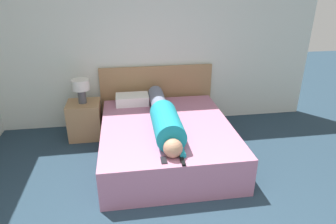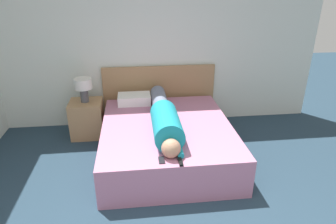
{
  "view_description": "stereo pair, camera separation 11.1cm",
  "coord_description": "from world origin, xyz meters",
  "px_view_note": "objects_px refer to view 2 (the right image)",
  "views": [
    {
      "loc": [
        -0.26,
        -1.21,
        2.25
      ],
      "look_at": [
        0.25,
        2.16,
        0.73
      ],
      "focal_mm": 32.0,
      "sensor_mm": 36.0,
      "label": 1
    },
    {
      "loc": [
        -0.15,
        -1.22,
        2.25
      ],
      "look_at": [
        0.25,
        2.16,
        0.73
      ],
      "focal_mm": 32.0,
      "sensor_mm": 36.0,
      "label": 2
    }
  ],
  "objects_px": {
    "bed": "(167,140)",
    "person_lying": "(164,118)",
    "pillow_near_headboard": "(134,99)",
    "table_lamp": "(83,86)",
    "cell_phone": "(162,160)",
    "nightstand": "(87,119)",
    "tv_remote": "(180,162)"
  },
  "relations": [
    {
      "from": "bed",
      "to": "table_lamp",
      "type": "xyz_separation_m",
      "value": [
        -1.15,
        0.74,
        0.57
      ]
    },
    {
      "from": "person_lying",
      "to": "table_lamp",
      "type": "bearing_deg",
      "value": 142.5
    },
    {
      "from": "nightstand",
      "to": "cell_phone",
      "type": "bearing_deg",
      "value": -57.89
    },
    {
      "from": "pillow_near_headboard",
      "to": "person_lying",
      "type": "bearing_deg",
      "value": -67.53
    },
    {
      "from": "bed",
      "to": "cell_phone",
      "type": "distance_m",
      "value": 0.89
    },
    {
      "from": "person_lying",
      "to": "pillow_near_headboard",
      "type": "height_order",
      "value": "person_lying"
    },
    {
      "from": "table_lamp",
      "to": "tv_remote",
      "type": "distance_m",
      "value": 2.06
    },
    {
      "from": "bed",
      "to": "person_lying",
      "type": "distance_m",
      "value": 0.4
    },
    {
      "from": "table_lamp",
      "to": "cell_phone",
      "type": "distance_m",
      "value": 1.9
    },
    {
      "from": "tv_remote",
      "to": "pillow_near_headboard",
      "type": "bearing_deg",
      "value": 105.04
    },
    {
      "from": "person_lying",
      "to": "cell_phone",
      "type": "bearing_deg",
      "value": -98.42
    },
    {
      "from": "bed",
      "to": "person_lying",
      "type": "height_order",
      "value": "person_lying"
    },
    {
      "from": "person_lying",
      "to": "tv_remote",
      "type": "height_order",
      "value": "person_lying"
    },
    {
      "from": "pillow_near_headboard",
      "to": "cell_phone",
      "type": "xyz_separation_m",
      "value": [
        0.26,
        -1.64,
        -0.07
      ]
    },
    {
      "from": "table_lamp",
      "to": "tv_remote",
      "type": "xyz_separation_m",
      "value": [
        1.19,
        -1.65,
        -0.32
      ]
    },
    {
      "from": "tv_remote",
      "to": "bed",
      "type": "bearing_deg",
      "value": 92.72
    },
    {
      "from": "tv_remote",
      "to": "cell_phone",
      "type": "xyz_separation_m",
      "value": [
        -0.19,
        0.06,
        -0.01
      ]
    },
    {
      "from": "nightstand",
      "to": "person_lying",
      "type": "relative_size",
      "value": 0.31
    },
    {
      "from": "nightstand",
      "to": "table_lamp",
      "type": "relative_size",
      "value": 1.56
    },
    {
      "from": "table_lamp",
      "to": "cell_phone",
      "type": "relative_size",
      "value": 2.78
    },
    {
      "from": "bed",
      "to": "pillow_near_headboard",
      "type": "height_order",
      "value": "pillow_near_headboard"
    },
    {
      "from": "nightstand",
      "to": "person_lying",
      "type": "height_order",
      "value": "person_lying"
    },
    {
      "from": "bed",
      "to": "nightstand",
      "type": "height_order",
      "value": "nightstand"
    },
    {
      "from": "tv_remote",
      "to": "cell_phone",
      "type": "distance_m",
      "value": 0.2
    },
    {
      "from": "nightstand",
      "to": "tv_remote",
      "type": "bearing_deg",
      "value": -54.16
    },
    {
      "from": "tv_remote",
      "to": "table_lamp",
      "type": "bearing_deg",
      "value": 125.84
    },
    {
      "from": "pillow_near_headboard",
      "to": "table_lamp",
      "type": "bearing_deg",
      "value": -175.75
    },
    {
      "from": "person_lying",
      "to": "cell_phone",
      "type": "distance_m",
      "value": 0.76
    },
    {
      "from": "nightstand",
      "to": "tv_remote",
      "type": "height_order",
      "value": "nightstand"
    },
    {
      "from": "nightstand",
      "to": "pillow_near_headboard",
      "type": "xyz_separation_m",
      "value": [
        0.73,
        0.05,
        0.27
      ]
    },
    {
      "from": "person_lying",
      "to": "pillow_near_headboard",
      "type": "relative_size",
      "value": 3.67
    },
    {
      "from": "table_lamp",
      "to": "pillow_near_headboard",
      "type": "xyz_separation_m",
      "value": [
        0.73,
        0.05,
        -0.26
      ]
    }
  ]
}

